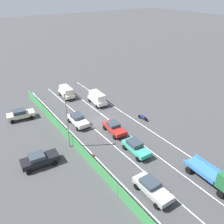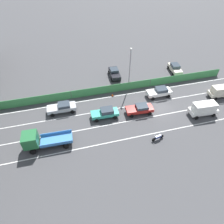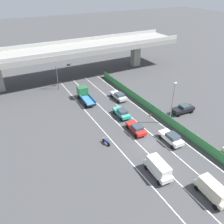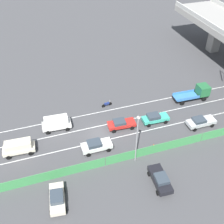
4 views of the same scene
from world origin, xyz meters
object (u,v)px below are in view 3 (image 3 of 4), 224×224
object	(u,v)px
car_taxi_teal	(122,112)
motorcycle	(106,142)
street_lamp	(173,99)
flatbed_truck_blue	(84,94)
traffic_cone	(151,115)
parked_sedan_dark	(183,109)
car_sedan_red	(136,128)
car_hatchback_white	(171,137)
traffic_light	(62,72)
car_van_cream	(213,190)
car_sedan_silver	(119,96)
car_van_white	(158,168)

from	to	relation	value
car_taxi_teal	motorcycle	bearing A→B (deg)	-136.76
motorcycle	street_lamp	bearing A→B (deg)	0.06
flatbed_truck_blue	traffic_cone	distance (m)	15.23
parked_sedan_dark	car_sedan_red	bearing A→B (deg)	-174.78
car_hatchback_white	flatbed_truck_blue	size ratio (longest dim) A/B	0.69
traffic_light	motorcycle	bearing A→B (deg)	-92.10
motorcycle	flatbed_truck_blue	bearing A→B (deg)	79.68
car_taxi_teal	traffic_light	bearing A→B (deg)	107.13
car_hatchback_white	street_lamp	size ratio (longest dim) A/B	0.55
parked_sedan_dark	street_lamp	bearing A→B (deg)	-162.05
parked_sedan_dark	street_lamp	xyz separation A→B (m)	(-4.68, -1.52, 3.88)
street_lamp	car_sedan_red	bearing A→B (deg)	176.45
parked_sedan_dark	traffic_light	size ratio (longest dim) A/B	0.81
car_van_cream	car_hatchback_white	bearing A→B (deg)	74.60
flatbed_truck_blue	motorcycle	xyz separation A→B (m)	(-2.94, -16.13, -0.88)
car_van_cream	traffic_cone	distance (m)	19.54
car_sedan_silver	flatbed_truck_blue	xyz separation A→B (m)	(-6.68, 3.47, 0.47)
motorcycle	traffic_light	bearing A→B (deg)	87.90
traffic_light	parked_sedan_dark	bearing A→B (deg)	-53.36
car_sedan_red	car_van_cream	distance (m)	15.71
car_van_cream	street_lamp	world-z (taller)	street_lamp
flatbed_truck_blue	motorcycle	size ratio (longest dim) A/B	3.32
car_taxi_teal	car_van_cream	distance (m)	21.36
car_sedan_red	traffic_light	bearing A→B (deg)	102.21
traffic_light	flatbed_truck_blue	bearing A→B (deg)	-75.96
car_van_white	street_lamp	size ratio (longest dim) A/B	0.57
flatbed_truck_blue	parked_sedan_dark	bearing A→B (deg)	-44.42
car_sedan_silver	traffic_cone	distance (m)	9.27
car_van_white	traffic_light	bearing A→B (deg)	93.77
car_hatchback_white	parked_sedan_dark	world-z (taller)	parked_sedan_dark
car_hatchback_white	car_taxi_teal	bearing A→B (deg)	105.49
flatbed_truck_blue	traffic_light	xyz separation A→B (m)	(-2.05, 8.18, 2.69)
car_hatchback_white	car_van_white	distance (m)	7.89
car_van_cream	motorcycle	bearing A→B (deg)	113.21
traffic_cone	car_sedan_silver	bearing A→B (deg)	102.08
car_van_cream	street_lamp	size ratio (longest dim) A/B	0.57
car_hatchback_white	car_van_cream	bearing A→B (deg)	-105.40
car_sedan_red	parked_sedan_dark	size ratio (longest dim) A/B	0.97
car_van_cream	traffic_light	xyz separation A→B (m)	(-5.64, 39.55, 2.83)
car_sedan_silver	car_sedan_red	xyz separation A→B (m)	(-3.56, -12.20, -0.02)
street_lamp	flatbed_truck_blue	bearing A→B (deg)	122.38
car_sedan_red	street_lamp	world-z (taller)	street_lamp
car_van_white	parked_sedan_dark	xyz separation A→B (m)	(14.74, 10.78, -0.34)
car_van_white	flatbed_truck_blue	distance (m)	25.38
car_hatchback_white	parked_sedan_dark	size ratio (longest dim) A/B	0.96
car_van_white	flatbed_truck_blue	xyz separation A→B (m)	(-0.16, 25.38, 0.08)
car_van_white	car_van_cream	bearing A→B (deg)	-60.19
car_hatchback_white	street_lamp	xyz separation A→B (m)	(3.69, 4.61, 3.89)
car_van_white	flatbed_truck_blue	world-z (taller)	flatbed_truck_blue
car_van_white	car_van_cream	distance (m)	6.91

